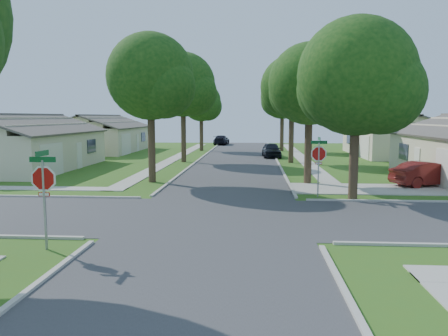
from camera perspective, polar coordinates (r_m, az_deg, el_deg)
ground at (r=17.58m, az=-1.07°, el=-6.35°), size 100.00×100.00×0.00m
road_ns at (r=17.57m, az=-1.07°, el=-6.33°), size 7.00×100.00×0.02m
sidewalk_ne at (r=43.48m, az=10.02°, el=1.39°), size 1.20×40.00×0.04m
sidewalk_nw at (r=43.90m, az=-6.03°, el=1.50°), size 1.20×40.00×0.04m
driveway at (r=25.29m, az=18.57°, el=-2.62°), size 8.80×3.60×0.05m
stop_sign_sw at (r=13.96m, az=-22.50°, el=-1.78°), size 1.05×0.80×2.98m
stop_sign_ne at (r=22.07m, az=12.27°, el=1.51°), size 1.05×0.80×2.98m
tree_e_near at (r=26.31m, az=11.22°, el=10.23°), size 4.97×4.80×8.28m
tree_e_mid at (r=38.27m, az=8.97°, el=10.04°), size 5.59×5.40×9.21m
tree_e_far at (r=51.20m, az=7.69°, el=8.89°), size 5.17×5.00×8.72m
tree_w_near at (r=26.86m, az=-9.47°, el=11.20°), size 5.38×5.20×8.97m
tree_w_mid at (r=38.64m, az=-5.28°, el=10.41°), size 5.80×5.60×9.56m
tree_w_far at (r=51.45m, az=-2.94°, el=8.40°), size 4.76×4.60×8.04m
tree_ne_corner at (r=21.87m, az=17.08°, el=10.67°), size 5.80×5.60×8.66m
house_ne_far at (r=48.34m, az=21.44°, el=3.33°), size 8.42×13.60×4.23m
house_nw_near at (r=36.60m, az=-24.63°, el=2.25°), size 8.42×13.60×4.23m
house_nw_far at (r=52.14m, az=-15.68°, el=3.76°), size 8.42×13.60×4.23m
car_driveway at (r=27.66m, az=25.11°, el=-0.70°), size 4.56×2.86×1.42m
car_curb_east at (r=43.30m, az=6.20°, el=2.36°), size 1.92×4.33×1.45m
car_curb_west at (r=62.68m, az=-0.34°, el=3.69°), size 2.16×4.74×1.35m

